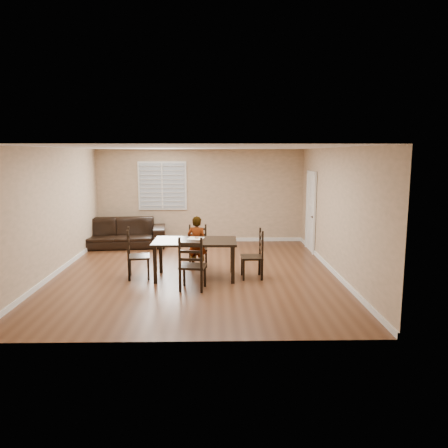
{
  "coord_description": "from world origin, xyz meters",
  "views": [
    {
      "loc": [
        0.43,
        -9.21,
        2.57
      ],
      "look_at": [
        0.63,
        0.51,
        1.0
      ],
      "focal_mm": 35.0,
      "sensor_mm": 36.0,
      "label": 1
    }
  ],
  "objects_px": {
    "dining_table": "(195,244)",
    "chair_left": "(132,256)",
    "sofa": "(115,233)",
    "chair_near": "(198,247)",
    "chair_far": "(191,267)",
    "donut": "(197,237)",
    "child": "(197,243)",
    "chair_right": "(258,256)"
  },
  "relations": [
    {
      "from": "chair_right",
      "to": "donut",
      "type": "relative_size",
      "value": 11.26
    },
    {
      "from": "dining_table",
      "to": "chair_near",
      "type": "relative_size",
      "value": 1.82
    },
    {
      "from": "chair_far",
      "to": "chair_right",
      "type": "relative_size",
      "value": 1.02
    },
    {
      "from": "chair_right",
      "to": "donut",
      "type": "height_order",
      "value": "chair_right"
    },
    {
      "from": "chair_right",
      "to": "chair_left",
      "type": "bearing_deg",
      "value": -92.03
    },
    {
      "from": "chair_far",
      "to": "child",
      "type": "height_order",
      "value": "child"
    },
    {
      "from": "donut",
      "to": "chair_right",
      "type": "bearing_deg",
      "value": -9.41
    },
    {
      "from": "chair_right",
      "to": "donut",
      "type": "bearing_deg",
      "value": -100.94
    },
    {
      "from": "dining_table",
      "to": "child",
      "type": "xyz_separation_m",
      "value": [
        0.01,
        0.62,
        -0.11
      ]
    },
    {
      "from": "child",
      "to": "chair_far",
      "type": "bearing_deg",
      "value": 104.26
    },
    {
      "from": "chair_right",
      "to": "sofa",
      "type": "bearing_deg",
      "value": -132.01
    },
    {
      "from": "chair_far",
      "to": "chair_right",
      "type": "xyz_separation_m",
      "value": [
        1.33,
        0.89,
        -0.01
      ]
    },
    {
      "from": "chair_near",
      "to": "chair_far",
      "type": "relative_size",
      "value": 0.9
    },
    {
      "from": "chair_left",
      "to": "chair_far",
      "type": "bearing_deg",
      "value": -134.35
    },
    {
      "from": "donut",
      "to": "sofa",
      "type": "xyz_separation_m",
      "value": [
        -2.38,
        2.91,
        -0.43
      ]
    },
    {
      "from": "dining_table",
      "to": "chair_far",
      "type": "xyz_separation_m",
      "value": [
        -0.03,
        -0.91,
        -0.24
      ]
    },
    {
      "from": "donut",
      "to": "chair_near",
      "type": "bearing_deg",
      "value": 90.75
    },
    {
      "from": "chair_near",
      "to": "chair_far",
      "type": "distance_m",
      "value": 1.99
    },
    {
      "from": "chair_left",
      "to": "sofa",
      "type": "xyz_separation_m",
      "value": [
        -1.05,
        3.1,
        -0.08
      ]
    },
    {
      "from": "chair_far",
      "to": "donut",
      "type": "height_order",
      "value": "chair_far"
    },
    {
      "from": "chair_far",
      "to": "donut",
      "type": "bearing_deg",
      "value": -85.14
    },
    {
      "from": "dining_table",
      "to": "chair_near",
      "type": "xyz_separation_m",
      "value": [
        0.01,
        1.08,
        -0.28
      ]
    },
    {
      "from": "dining_table",
      "to": "donut",
      "type": "bearing_deg",
      "value": 83.66
    },
    {
      "from": "donut",
      "to": "chair_left",
      "type": "bearing_deg",
      "value": -171.91
    },
    {
      "from": "dining_table",
      "to": "sofa",
      "type": "distance_m",
      "value": 3.9
    },
    {
      "from": "chair_right",
      "to": "sofa",
      "type": "xyz_separation_m",
      "value": [
        -3.65,
        3.12,
        -0.07
      ]
    },
    {
      "from": "chair_left",
      "to": "chair_near",
      "type": "bearing_deg",
      "value": -59.51
    },
    {
      "from": "chair_near",
      "to": "sofa",
      "type": "relative_size",
      "value": 0.35
    },
    {
      "from": "child",
      "to": "sofa",
      "type": "bearing_deg",
      "value": -30.43
    },
    {
      "from": "chair_far",
      "to": "chair_left",
      "type": "relative_size",
      "value": 1.0
    },
    {
      "from": "chair_far",
      "to": "child",
      "type": "distance_m",
      "value": 1.53
    },
    {
      "from": "dining_table",
      "to": "chair_left",
      "type": "relative_size",
      "value": 1.64
    },
    {
      "from": "dining_table",
      "to": "chair_far",
      "type": "distance_m",
      "value": 0.94
    },
    {
      "from": "dining_table",
      "to": "child",
      "type": "height_order",
      "value": "child"
    },
    {
      "from": "chair_left",
      "to": "child",
      "type": "relative_size",
      "value": 0.87
    },
    {
      "from": "donut",
      "to": "sofa",
      "type": "relative_size",
      "value": 0.03
    },
    {
      "from": "chair_far",
      "to": "child",
      "type": "bearing_deg",
      "value": -83.81
    },
    {
      "from": "chair_near",
      "to": "chair_right",
      "type": "relative_size",
      "value": 0.92
    },
    {
      "from": "chair_near",
      "to": "chair_left",
      "type": "xyz_separation_m",
      "value": [
        -1.32,
        -1.07,
        0.05
      ]
    },
    {
      "from": "chair_near",
      "to": "chair_left",
      "type": "relative_size",
      "value": 0.9
    },
    {
      "from": "dining_table",
      "to": "chair_far",
      "type": "bearing_deg",
      "value": -90.95
    },
    {
      "from": "chair_right",
      "to": "donut",
      "type": "distance_m",
      "value": 1.34
    }
  ]
}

